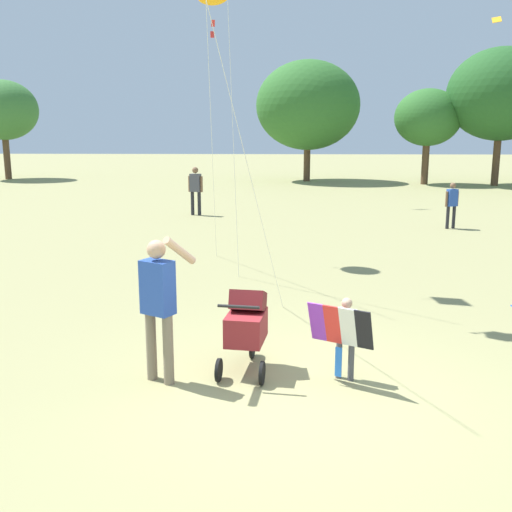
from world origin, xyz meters
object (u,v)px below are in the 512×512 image
at_px(child_with_butterfly_kite, 345,331).
at_px(person_red_shirt, 196,187).
at_px(person_adult_flyer, 158,298).
at_px(person_sitting_far, 452,202).
at_px(stroller, 247,323).

xyz_separation_m(child_with_butterfly_kite, person_red_shirt, (-3.56, 13.52, 0.34)).
height_order(person_adult_flyer, person_sitting_far, person_adult_flyer).
bearing_deg(person_sitting_far, stroller, -117.01).
xyz_separation_m(person_adult_flyer, person_sitting_far, (6.49, 11.15, -0.23)).
bearing_deg(person_adult_flyer, child_with_butterfly_kite, 2.53).
distance_m(child_with_butterfly_kite, stroller, 1.20).
bearing_deg(person_adult_flyer, person_red_shirt, 95.87).
relative_size(child_with_butterfly_kite, person_adult_flyer, 0.57).
height_order(child_with_butterfly_kite, person_red_shirt, person_red_shirt).
relative_size(child_with_butterfly_kite, person_red_shirt, 0.62).
relative_size(person_adult_flyer, stroller, 1.61).
xyz_separation_m(child_with_butterfly_kite, stroller, (-1.16, 0.29, -0.01)).
height_order(stroller, person_sitting_far, person_sitting_far).
xyz_separation_m(child_with_butterfly_kite, person_adult_flyer, (-2.16, -0.10, 0.41)).
relative_size(person_adult_flyer, person_red_shirt, 1.09).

